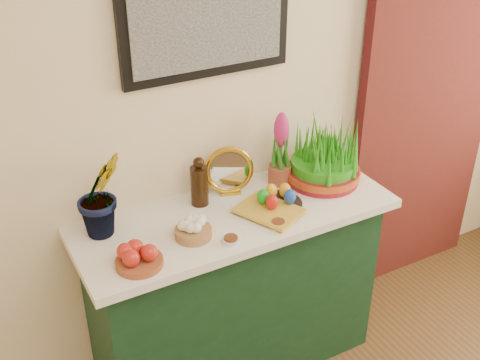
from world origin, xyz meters
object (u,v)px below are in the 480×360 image
at_px(mirror, 229,171).
at_px(book, 256,221).
at_px(hyacinth_green, 99,181).
at_px(sideboard, 235,294).
at_px(wheatgrass_sabzeh, 324,157).

bearing_deg(mirror, book, -94.99).
bearing_deg(hyacinth_green, sideboard, -22.98).
relative_size(book, wheatgrass_sabzeh, 0.75).
height_order(sideboard, hyacinth_green, hyacinth_green).
bearing_deg(book, hyacinth_green, 131.63).
height_order(hyacinth_green, mirror, hyacinth_green).
bearing_deg(wheatgrass_sabzeh, book, -159.65).
xyz_separation_m(hyacinth_green, book, (0.56, -0.25, -0.22)).
xyz_separation_m(sideboard, mirror, (0.05, 0.15, 0.57)).
relative_size(sideboard, wheatgrass_sabzeh, 3.73).
bearing_deg(hyacinth_green, mirror, -7.10).
xyz_separation_m(hyacinth_green, wheatgrass_sabzeh, (1.02, -0.08, -0.11)).
relative_size(hyacinth_green, mirror, 2.06).
bearing_deg(book, wheatgrass_sabzeh, -4.43).
distance_m(sideboard, mirror, 0.60).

